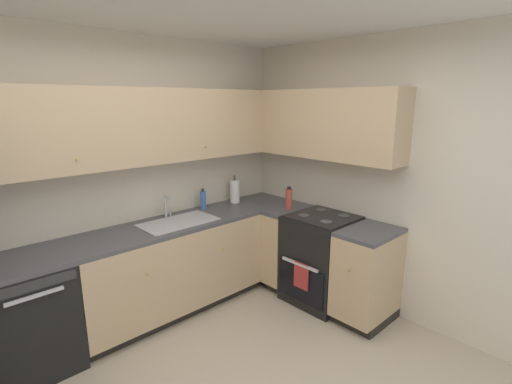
# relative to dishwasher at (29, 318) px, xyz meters

# --- Properties ---
(wall_back) EXTENTS (3.94, 0.05, 2.60)m
(wall_back) POSITION_rel_dishwasher_xyz_m (0.81, 0.33, 0.87)
(wall_back) COLOR beige
(wall_back) RESTS_ON ground_plane
(wall_right) EXTENTS (0.05, 3.69, 2.60)m
(wall_right) POSITION_rel_dishwasher_xyz_m (2.75, -1.49, 0.87)
(wall_right) COLOR beige
(wall_right) RESTS_ON ground_plane
(dishwasher) EXTENTS (0.60, 0.63, 0.86)m
(dishwasher) POSITION_rel_dishwasher_xyz_m (0.00, 0.00, 0.00)
(dishwasher) COLOR black
(dishwasher) RESTS_ON ground_plane
(lower_cabinets_back) EXTENTS (1.82, 0.62, 0.86)m
(lower_cabinets_back) POSITION_rel_dishwasher_xyz_m (1.22, 0.00, 0.00)
(lower_cabinets_back) COLOR tan
(lower_cabinets_back) RESTS_ON ground_plane
(countertop_back) EXTENTS (3.03, 0.60, 0.03)m
(countertop_back) POSITION_rel_dishwasher_xyz_m (1.21, 0.00, 0.45)
(countertop_back) COLOR #4C4C51
(countertop_back) RESTS_ON lower_cabinets_back
(lower_cabinets_right) EXTENTS (0.62, 1.31, 0.86)m
(lower_cabinets_right) POSITION_rel_dishwasher_xyz_m (2.43, -1.03, 0.00)
(lower_cabinets_right) COLOR tan
(lower_cabinets_right) RESTS_ON ground_plane
(countertop_right) EXTENTS (0.60, 1.31, 0.03)m
(countertop_right) POSITION_rel_dishwasher_xyz_m (2.43, -1.03, 0.45)
(countertop_right) COLOR #4C4C51
(countertop_right) RESTS_ON lower_cabinets_right
(oven_range) EXTENTS (0.68, 0.62, 1.04)m
(oven_range) POSITION_rel_dishwasher_xyz_m (2.44, -0.87, 0.02)
(oven_range) COLOR black
(oven_range) RESTS_ON ground_plane
(upper_cabinets_back) EXTENTS (2.71, 0.34, 0.66)m
(upper_cabinets_back) POSITION_rel_dishwasher_xyz_m (1.05, 0.14, 1.36)
(upper_cabinets_back) COLOR tan
(upper_cabinets_right) EXTENTS (0.32, 1.86, 0.66)m
(upper_cabinets_right) POSITION_rel_dishwasher_xyz_m (2.57, -0.63, 1.36)
(upper_cabinets_right) COLOR tan
(sink) EXTENTS (0.71, 0.40, 0.10)m
(sink) POSITION_rel_dishwasher_xyz_m (1.31, -0.03, 0.42)
(sink) COLOR #B7B7BC
(sink) RESTS_ON countertop_back
(faucet) EXTENTS (0.07, 0.16, 0.22)m
(faucet) POSITION_rel_dishwasher_xyz_m (1.31, 0.18, 0.59)
(faucet) COLOR silver
(faucet) RESTS_ON countertop_back
(soap_bottle) EXTENTS (0.06, 0.06, 0.22)m
(soap_bottle) POSITION_rel_dishwasher_xyz_m (1.74, 0.18, 0.56)
(soap_bottle) COLOR #3F72BF
(soap_bottle) RESTS_ON countertop_back
(paper_towel_roll) EXTENTS (0.11, 0.11, 0.32)m
(paper_towel_roll) POSITION_rel_dishwasher_xyz_m (2.17, 0.16, 0.59)
(paper_towel_roll) COLOR white
(paper_towel_roll) RESTS_ON countertop_back
(oil_bottle) EXTENTS (0.07, 0.07, 0.24)m
(oil_bottle) POSITION_rel_dishwasher_xyz_m (2.43, -0.42, 0.57)
(oil_bottle) COLOR #BF4C3F
(oil_bottle) RESTS_ON countertop_right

